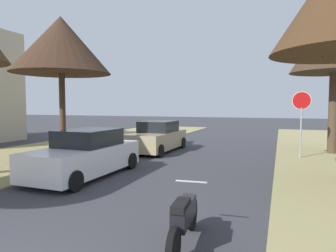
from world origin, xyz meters
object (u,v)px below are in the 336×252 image
at_px(street_tree_right_mid_b, 336,38).
at_px(parked_sedan_white, 86,155).
at_px(stop_sign_far, 301,110).
at_px(street_tree_left_mid_b, 61,45).
at_px(parked_sedan_tan, 157,137).
at_px(parked_motorcycle, 184,218).

distance_m(street_tree_right_mid_b, parked_sedan_white, 12.83).
bearing_deg(street_tree_right_mid_b, stop_sign_far, -129.11).
height_order(street_tree_right_mid_b, street_tree_left_mid_b, street_tree_right_mid_b).
relative_size(parked_sedan_white, parked_sedan_tan, 1.00).
xyz_separation_m(stop_sign_far, parked_sedan_white, (-7.02, -6.26, -1.47)).
xyz_separation_m(street_tree_left_mid_b, parked_sedan_white, (3.84, -3.50, -4.57)).
xyz_separation_m(stop_sign_far, street_tree_left_mid_b, (-10.86, -2.76, 3.09)).
bearing_deg(parked_motorcycle, parked_sedan_white, 141.37).
height_order(stop_sign_far, parked_sedan_tan, stop_sign_far).
height_order(parked_sedan_white, parked_sedan_tan, same).
xyz_separation_m(stop_sign_far, parked_motorcycle, (-2.36, -9.99, -1.71)).
distance_m(stop_sign_far, street_tree_right_mid_b, 4.23).
distance_m(street_tree_left_mid_b, parked_sedan_tan, 6.55).
xyz_separation_m(street_tree_left_mid_b, parked_sedan_tan, (3.95, 2.54, -4.57)).
height_order(parked_sedan_tan, parked_motorcycle, parked_sedan_tan).
bearing_deg(parked_sedan_white, parked_sedan_tan, 89.00).
bearing_deg(street_tree_right_mid_b, parked_sedan_white, -136.37).
height_order(street_tree_left_mid_b, parked_motorcycle, street_tree_left_mid_b).
bearing_deg(parked_sedan_white, street_tree_left_mid_b, 137.70).
distance_m(stop_sign_far, street_tree_left_mid_b, 11.63).
bearing_deg(street_tree_right_mid_b, parked_motorcycle, -108.20).
bearing_deg(parked_motorcycle, parked_sedan_tan, 115.02).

